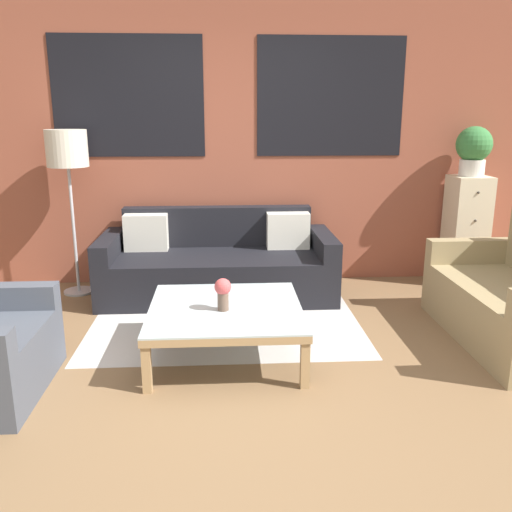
% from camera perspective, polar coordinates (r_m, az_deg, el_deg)
% --- Properties ---
extents(ground_plane, '(16.00, 16.00, 0.00)m').
position_cam_1_polar(ground_plane, '(3.34, -1.68, -14.76)').
color(ground_plane, brown).
extents(wall_back_brick, '(8.40, 0.09, 2.80)m').
position_cam_1_polar(wall_back_brick, '(5.35, -2.66, 12.18)').
color(wall_back_brick, brown).
rests_on(wall_back_brick, ground_plane).
extents(rug, '(2.15, 1.49, 0.00)m').
position_cam_1_polar(rug, '(4.42, -3.21, -7.11)').
color(rug, '#BCB7B2').
rests_on(rug, ground_plane).
extents(couch_dark, '(2.12, 0.88, 0.78)m').
position_cam_1_polar(couch_dark, '(5.04, -4.02, -1.03)').
color(couch_dark, black).
rests_on(couch_dark, ground_plane).
extents(coffee_table, '(1.04, 1.04, 0.37)m').
position_cam_1_polar(coffee_table, '(3.74, -3.22, -6.01)').
color(coffee_table, silver).
rests_on(coffee_table, ground_plane).
extents(floor_lamp, '(0.36, 0.36, 1.51)m').
position_cam_1_polar(floor_lamp, '(5.19, -19.25, 9.99)').
color(floor_lamp, '#B2B2B7').
rests_on(floor_lamp, ground_plane).
extents(drawer_cabinet, '(0.35, 0.38, 1.07)m').
position_cam_1_polar(drawer_cabinet, '(5.72, 21.18, 2.53)').
color(drawer_cabinet, beige).
rests_on(drawer_cabinet, ground_plane).
extents(potted_plant, '(0.34, 0.34, 0.47)m').
position_cam_1_polar(potted_plant, '(5.62, 21.94, 10.44)').
color(potted_plant, silver).
rests_on(potted_plant, drawer_cabinet).
extents(flower_vase, '(0.11, 0.11, 0.22)m').
position_cam_1_polar(flower_vase, '(3.62, -3.51, -3.76)').
color(flower_vase, brown).
rests_on(flower_vase, coffee_table).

